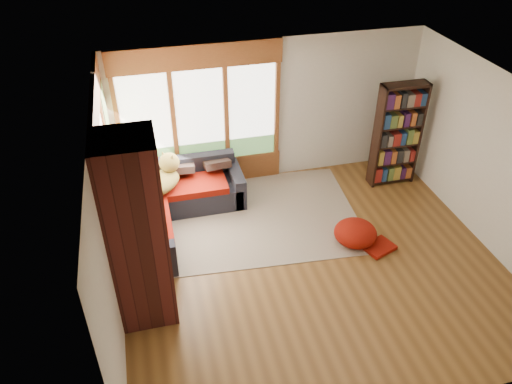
{
  "coord_description": "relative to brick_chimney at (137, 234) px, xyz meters",
  "views": [
    {
      "loc": [
        -2.15,
        -5.18,
        5.1
      ],
      "look_at": [
        -0.69,
        0.65,
        0.95
      ],
      "focal_mm": 35.0,
      "sensor_mm": 36.0,
      "label": 1
    }
  ],
  "objects": [
    {
      "name": "dog_brindle",
      "position": [
        0.06,
        1.39,
        -0.53
      ],
      "size": [
        0.7,
        0.94,
        0.47
      ],
      "rotation": [
        0.0,
        0.0,
        1.8
      ],
      "color": "black",
      "rests_on": "sectional_sofa"
    },
    {
      "name": "wall_front",
      "position": [
        2.4,
        -2.15,
        0.0
      ],
      "size": [
        5.5,
        0.04,
        2.6
      ],
      "primitive_type": "cube",
      "color": "silver",
      "rests_on": "ground"
    },
    {
      "name": "pouf",
      "position": [
        3.21,
        0.62,
        -1.11
      ],
      "size": [
        0.82,
        0.82,
        0.36
      ],
      "primitive_type": "ellipsoid",
      "rotation": [
        0.0,
        0.0,
        0.28
      ],
      "color": "maroon",
      "rests_on": "area_rug"
    },
    {
      "name": "dog_tan",
      "position": [
        0.41,
        2.09,
        -0.52
      ],
      "size": [
        0.96,
        0.95,
        0.48
      ],
      "rotation": [
        0.0,
        0.0,
        0.77
      ],
      "color": "olive",
      "rests_on": "sectional_sofa"
    },
    {
      "name": "wall_left",
      "position": [
        -0.35,
        0.35,
        0.0
      ],
      "size": [
        0.04,
        5.0,
        2.6
      ],
      "primitive_type": "cube",
      "color": "silver",
      "rests_on": "ground"
    },
    {
      "name": "windows_left",
      "position": [
        -0.32,
        1.55,
        0.05
      ],
      "size": [
        0.1,
        2.62,
        1.9
      ],
      "color": "brown",
      "rests_on": "wall_left"
    },
    {
      "name": "floor",
      "position": [
        2.4,
        0.35,
        -1.3
      ],
      "size": [
        5.5,
        5.5,
        0.0
      ],
      "primitive_type": "plane",
      "color": "brown",
      "rests_on": "ground"
    },
    {
      "name": "throw_pillows",
      "position": [
        0.48,
        2.2,
        -0.54
      ],
      "size": [
        1.98,
        1.68,
        0.45
      ],
      "color": "#2E1F1A",
      "rests_on": "sectional_sofa"
    },
    {
      "name": "wall_right",
      "position": [
        5.15,
        0.35,
        0.0
      ],
      "size": [
        0.04,
        5.0,
        2.6
      ],
      "primitive_type": "cube",
      "color": "silver",
      "rests_on": "ground"
    },
    {
      "name": "wall_back",
      "position": [
        2.4,
        2.85,
        0.0
      ],
      "size": [
        5.5,
        0.04,
        2.6
      ],
      "primitive_type": "cube",
      "color": "silver",
      "rests_on": "ground"
    },
    {
      "name": "roller_blind",
      "position": [
        -0.29,
        2.38,
        0.45
      ],
      "size": [
        0.03,
        0.72,
        0.9
      ],
      "primitive_type": "cube",
      "color": "#6E8D4F",
      "rests_on": "wall_left"
    },
    {
      "name": "brick_chimney",
      "position": [
        0.0,
        0.0,
        0.0
      ],
      "size": [
        0.7,
        0.7,
        2.6
      ],
      "primitive_type": "cube",
      "color": "#471914",
      "rests_on": "ground"
    },
    {
      "name": "sectional_sofa",
      "position": [
        0.45,
        2.05,
        -1.0
      ],
      "size": [
        2.2,
        2.2,
        0.8
      ],
      "rotation": [
        0.0,
        0.0,
        -0.02
      ],
      "color": "black",
      "rests_on": "ground"
    },
    {
      "name": "windows_back",
      "position": [
        1.2,
        2.82,
        0.05
      ],
      "size": [
        2.82,
        0.1,
        1.9
      ],
      "color": "brown",
      "rests_on": "wall_back"
    },
    {
      "name": "bookshelf",
      "position": [
        4.54,
        2.09,
        -0.34
      ],
      "size": [
        0.82,
        0.27,
        1.91
      ],
      "color": "black",
      "rests_on": "ground"
    },
    {
      "name": "area_rug",
      "position": [
        1.91,
        1.63,
        -1.29
      ],
      "size": [
        3.42,
        2.72,
        0.01
      ],
      "primitive_type": "cube",
      "rotation": [
        0.0,
        0.0,
        -0.07
      ],
      "color": "beige",
      "rests_on": "ground"
    },
    {
      "name": "ceiling",
      "position": [
        2.4,
        0.35,
        1.3
      ],
      "size": [
        5.5,
        5.5,
        0.0
      ],
      "primitive_type": "plane",
      "color": "white"
    }
  ]
}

